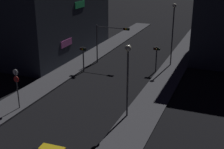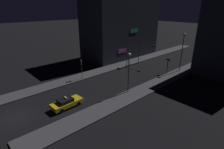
{
  "view_description": "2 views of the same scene",
  "coord_description": "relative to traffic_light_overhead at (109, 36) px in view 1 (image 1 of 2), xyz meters",
  "views": [
    {
      "loc": [
        13.0,
        -7.59,
        13.28
      ],
      "look_at": [
        2.26,
        18.94,
        2.71
      ],
      "focal_mm": 49.47,
      "sensor_mm": 36.0,
      "label": 1
    },
    {
      "loc": [
        22.75,
        -3.9,
        13.46
      ],
      "look_at": [
        0.71,
        16.19,
        1.94
      ],
      "focal_mm": 28.58,
      "sensor_mm": 36.0,
      "label": 2
    }
  ],
  "objects": [
    {
      "name": "sidewalk_left",
      "position": [
        -3.7,
        -1.3,
        -3.75
      ],
      "size": [
        3.29,
        60.51,
        0.18
      ],
      "primitive_type": "cube",
      "color": "#424247",
      "rests_on": "ground_plane"
    },
    {
      "name": "street_lamp_far_block",
      "position": [
        7.98,
        2.24,
        1.84
      ],
      "size": [
        0.52,
        0.52,
        8.09
      ],
      "color": "#47474C",
      "rests_on": "sidewalk_right"
    },
    {
      "name": "street_lamp_near_block",
      "position": [
        7.39,
        -13.63,
        1.05
      ],
      "size": [
        0.55,
        0.55,
        6.56
      ],
      "color": "#47474C",
      "rests_on": "sidewalk_right"
    },
    {
      "name": "traffic_light_left_kerb",
      "position": [
        -1.8,
        -4.15,
        -1.49
      ],
      "size": [
        0.8,
        0.42,
        3.23
      ],
      "color": "#47474C",
      "rests_on": "ground_plane"
    },
    {
      "name": "traffic_light_overhead",
      "position": [
        0.0,
        0.0,
        0.0
      ],
      "size": [
        4.69,
        0.42,
        5.27
      ],
      "color": "#47474C",
      "rests_on": "ground_plane"
    },
    {
      "name": "traffic_light_right_kerb",
      "position": [
        6.71,
        -0.72,
        -1.47
      ],
      "size": [
        0.8,
        0.42,
        3.28
      ],
      "color": "#47474C",
      "rests_on": "ground_plane"
    },
    {
      "name": "sign_pole_left",
      "position": [
        -2.59,
        -16.0,
        -1.32
      ],
      "size": [
        0.58,
        0.1,
        3.87
      ],
      "color": "#47474C",
      "rests_on": "sidewalk_left"
    },
    {
      "name": "sidewalk_right",
      "position": [
        8.61,
        -1.3,
        -3.75
      ],
      "size": [
        3.29,
        60.51,
        0.18
      ],
      "primitive_type": "cube",
      "color": "#424247",
      "rests_on": "ground_plane"
    }
  ]
}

